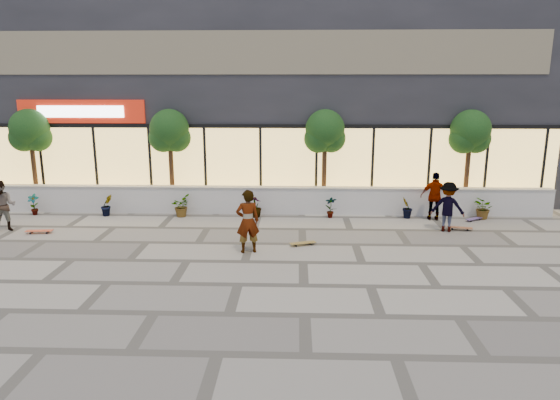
{
  "coord_description": "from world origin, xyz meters",
  "views": [
    {
      "loc": [
        1.44,
        -11.5,
        4.85
      ],
      "look_at": [
        0.92,
        3.7,
        1.3
      ],
      "focal_mm": 32.0,
      "sensor_mm": 36.0,
      "label": 1
    }
  ],
  "objects_px": {
    "skater_right_near": "(435,196)",
    "skater_right_far": "(448,207)",
    "tree_west": "(30,133)",
    "skater_left": "(3,206)",
    "tree_midwest": "(170,133)",
    "tree_east": "(470,134)",
    "tree_mideast": "(325,134)",
    "skateboard_right_far": "(474,219)",
    "skater_center": "(248,221)",
    "skateboard_center": "(303,243)",
    "skateboard_left": "(39,231)",
    "skateboard_right_near": "(460,228)"
  },
  "relations": [
    {
      "from": "skater_left",
      "to": "skateboard_center",
      "type": "height_order",
      "value": "skater_left"
    },
    {
      "from": "tree_west",
      "to": "skater_right_far",
      "type": "relative_size",
      "value": 2.33
    },
    {
      "from": "skateboard_right_far",
      "to": "skateboard_right_near",
      "type": "bearing_deg",
      "value": -157.72
    },
    {
      "from": "tree_west",
      "to": "skateboard_center",
      "type": "xyz_separation_m",
      "value": [
        10.64,
        -4.57,
        -2.9
      ]
    },
    {
      "from": "skateboard_left",
      "to": "skateboard_right_far",
      "type": "bearing_deg",
      "value": 1.53
    },
    {
      "from": "tree_mideast",
      "to": "skateboard_right_far",
      "type": "xyz_separation_m",
      "value": [
        5.39,
        -1.5,
        -2.91
      ]
    },
    {
      "from": "tree_east",
      "to": "skater_right_far",
      "type": "bearing_deg",
      "value": -117.84
    },
    {
      "from": "skater_center",
      "to": "skateboard_right_far",
      "type": "height_order",
      "value": "skater_center"
    },
    {
      "from": "skateboard_right_near",
      "to": "skater_left",
      "type": "bearing_deg",
      "value": -164.44
    },
    {
      "from": "skater_left",
      "to": "skateboard_right_far",
      "type": "relative_size",
      "value": 2.38
    },
    {
      "from": "tree_east",
      "to": "skateboard_left",
      "type": "relative_size",
      "value": 4.47
    },
    {
      "from": "skateboard_center",
      "to": "skateboard_left",
      "type": "bearing_deg",
      "value": 154.14
    },
    {
      "from": "skateboard_right_near",
      "to": "tree_east",
      "type": "bearing_deg",
      "value": 82.96
    },
    {
      "from": "tree_mideast",
      "to": "skateboard_left",
      "type": "xyz_separation_m",
      "value": [
        -9.61,
        -3.6,
        -2.9
      ]
    },
    {
      "from": "skateboard_right_near",
      "to": "tree_west",
      "type": "bearing_deg",
      "value": -176.47
    },
    {
      "from": "skater_center",
      "to": "skateboard_center",
      "type": "xyz_separation_m",
      "value": [
        1.63,
        0.67,
        -0.86
      ]
    },
    {
      "from": "tree_midwest",
      "to": "tree_mideast",
      "type": "height_order",
      "value": "same"
    },
    {
      "from": "tree_east",
      "to": "skater_center",
      "type": "relative_size",
      "value": 2.08
    },
    {
      "from": "skater_center",
      "to": "skateboard_left",
      "type": "height_order",
      "value": "skater_center"
    },
    {
      "from": "skater_left",
      "to": "skateboard_left",
      "type": "xyz_separation_m",
      "value": [
        1.28,
        -0.24,
        -0.78
      ]
    },
    {
      "from": "tree_west",
      "to": "skater_left",
      "type": "height_order",
      "value": "tree_west"
    },
    {
      "from": "tree_west",
      "to": "skater_right_near",
      "type": "height_order",
      "value": "tree_west"
    },
    {
      "from": "tree_west",
      "to": "skater_left",
      "type": "xyz_separation_m",
      "value": [
        0.61,
        -3.36,
        -2.12
      ]
    },
    {
      "from": "tree_west",
      "to": "tree_midwest",
      "type": "relative_size",
      "value": 1.0
    },
    {
      "from": "tree_west",
      "to": "skateboard_left",
      "type": "height_order",
      "value": "tree_west"
    },
    {
      "from": "tree_west",
      "to": "skater_left",
      "type": "relative_size",
      "value": 2.26
    },
    {
      "from": "skater_right_far",
      "to": "skateboard_right_far",
      "type": "xyz_separation_m",
      "value": [
        1.39,
        1.34,
        -0.77
      ]
    },
    {
      "from": "tree_mideast",
      "to": "skateboard_center",
      "type": "bearing_deg",
      "value": -100.62
    },
    {
      "from": "skateboard_center",
      "to": "tree_west",
      "type": "bearing_deg",
      "value": 137.21
    },
    {
      "from": "skater_center",
      "to": "skateboard_center",
      "type": "height_order",
      "value": "skater_center"
    },
    {
      "from": "tree_west",
      "to": "skater_right_near",
      "type": "xyz_separation_m",
      "value": [
        15.45,
        -1.42,
        -2.11
      ]
    },
    {
      "from": "tree_east",
      "to": "skateboard_center",
      "type": "distance_m",
      "value": 8.35
    },
    {
      "from": "tree_midwest",
      "to": "tree_east",
      "type": "xyz_separation_m",
      "value": [
        11.5,
        0.0,
        0.0
      ]
    },
    {
      "from": "tree_east",
      "to": "skater_right_far",
      "type": "height_order",
      "value": "tree_east"
    },
    {
      "from": "skater_right_near",
      "to": "skater_right_far",
      "type": "relative_size",
      "value": 1.05
    },
    {
      "from": "skateboard_right_near",
      "to": "skater_center",
      "type": "bearing_deg",
      "value": -146.95
    },
    {
      "from": "skater_center",
      "to": "skateboard_right_far",
      "type": "relative_size",
      "value": 2.59
    },
    {
      "from": "skateboard_left",
      "to": "skateboard_right_far",
      "type": "xyz_separation_m",
      "value": [
        15.0,
        2.1,
        -0.01
      ]
    },
    {
      "from": "skater_right_near",
      "to": "skateboard_left",
      "type": "xyz_separation_m",
      "value": [
        -13.56,
        -2.18,
        -0.79
      ]
    },
    {
      "from": "tree_midwest",
      "to": "skateboard_left",
      "type": "xyz_separation_m",
      "value": [
        -3.61,
        -3.6,
        -2.9
      ]
    },
    {
      "from": "tree_midwest",
      "to": "skateboard_left",
      "type": "height_order",
      "value": "tree_midwest"
    },
    {
      "from": "skater_center",
      "to": "skateboard_center",
      "type": "distance_m",
      "value": 1.96
    },
    {
      "from": "tree_mideast",
      "to": "skater_right_far",
      "type": "xyz_separation_m",
      "value": [
        4.0,
        -2.84,
        -2.15
      ]
    },
    {
      "from": "tree_east",
      "to": "skater_left",
      "type": "distance_m",
      "value": 16.87
    },
    {
      "from": "tree_midwest",
      "to": "skater_left",
      "type": "distance_m",
      "value": 6.3
    },
    {
      "from": "skater_center",
      "to": "skater_right_near",
      "type": "distance_m",
      "value": 7.48
    },
    {
      "from": "tree_west",
      "to": "skater_right_near",
      "type": "relative_size",
      "value": 2.23
    },
    {
      "from": "skater_right_near",
      "to": "skater_right_far",
      "type": "bearing_deg",
      "value": 100.87
    },
    {
      "from": "skateboard_left",
      "to": "skateboard_right_near",
      "type": "height_order",
      "value": "skateboard_left"
    },
    {
      "from": "tree_west",
      "to": "tree_east",
      "type": "distance_m",
      "value": 17.0
    }
  ]
}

